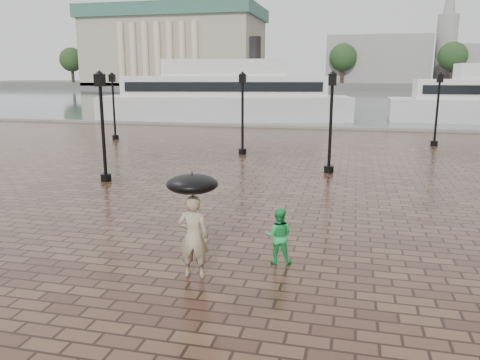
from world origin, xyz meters
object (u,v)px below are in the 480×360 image
object	(u,v)px
street_lamps	(248,113)
adult_pedestrian	(193,236)
child_pedestrian	(278,236)
ferry_near	(225,96)

from	to	relation	value
street_lamps	adult_pedestrian	world-z (taller)	street_lamps
adult_pedestrian	child_pedestrian	size ratio (longest dim) A/B	1.39
street_lamps	adult_pedestrian	size ratio (longest dim) A/B	11.57
child_pedestrian	ferry_near	bearing A→B (deg)	-79.00
adult_pedestrian	ferry_near	xyz separation A→B (m)	(-9.15, 35.84, 1.46)
child_pedestrian	ferry_near	size ratio (longest dim) A/B	0.05
child_pedestrian	adult_pedestrian	bearing A→B (deg)	28.95
adult_pedestrian	child_pedestrian	world-z (taller)	adult_pedestrian
ferry_near	child_pedestrian	bearing A→B (deg)	-84.05
adult_pedestrian	ferry_near	bearing A→B (deg)	-83.21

